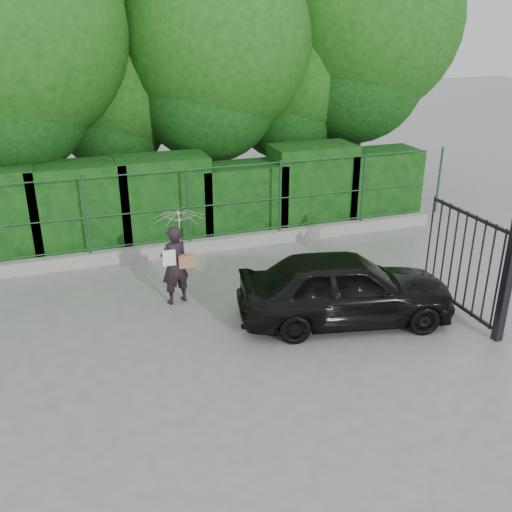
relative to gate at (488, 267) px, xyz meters
name	(u,v)px	position (x,y,z in m)	size (l,w,h in m)	color
ground	(227,350)	(-4.60, 0.72, -1.19)	(80.00, 80.00, 0.00)	gray
kerb	(174,249)	(-4.60, 5.22, -1.04)	(14.00, 0.25, 0.30)	#9E9E99
fence	(181,206)	(-4.38, 5.22, 0.01)	(14.13, 0.06, 1.80)	#1B4426
hedge	(162,202)	(-4.64, 6.22, -0.16)	(14.20, 1.20, 2.19)	black
trees	(183,44)	(-3.46, 8.46, 3.43)	(17.10, 6.15, 8.08)	black
gate	(488,267)	(0.00, 0.00, 0.00)	(0.22, 2.33, 2.36)	black
woman	(179,242)	(-4.93, 2.82, 0.06)	(0.99, 1.01, 1.89)	black
car	(345,287)	(-2.23, 1.05, -0.52)	(1.58, 3.93, 1.34)	black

